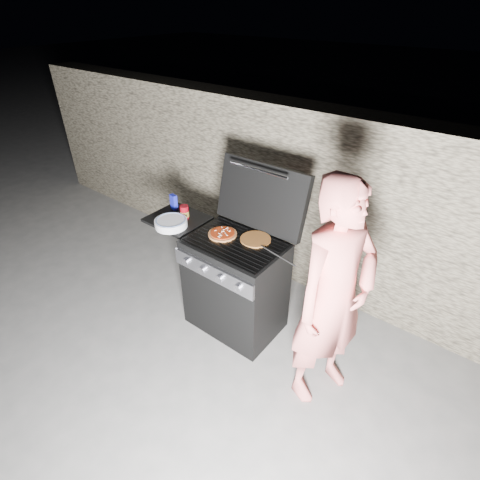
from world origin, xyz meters
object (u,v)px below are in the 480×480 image
Objects in this scene: pizza_topped at (222,234)px; sauce_jar at (185,212)px; person at (333,299)px; gas_grill at (214,274)px.

sauce_jar is (-0.47, 0.03, 0.04)m from pizza_topped.
person reaches higher than pizza_topped.
person is (1.55, -0.16, -0.08)m from sauce_jar.
gas_grill is 0.48m from pizza_topped.
pizza_topped is at bearing 103.97° from person.
pizza_topped is at bearing -3.13° from sauce_jar.
sauce_jar is at bearing 105.09° from person.
person reaches higher than gas_grill.
pizza_topped is 0.14× the size of person.
sauce_jar reaches higher than pizza_topped.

